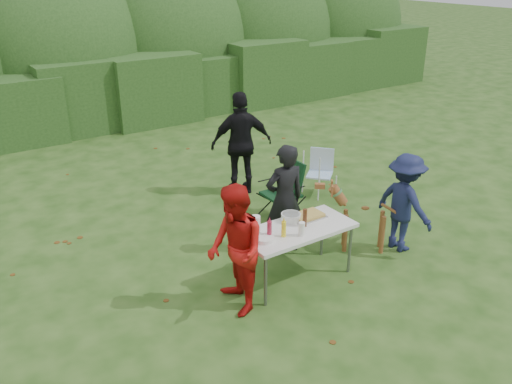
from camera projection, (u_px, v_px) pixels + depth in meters
ground at (283, 279)px, 7.13m from camera, size 80.00×80.00×0.00m
hedge_row at (83, 96)px, 12.87m from camera, size 22.00×1.40×1.70m
shrub_backdrop at (60, 55)px, 13.79m from camera, size 20.00×2.60×3.20m
folding_table at (297, 232)px, 6.89m from camera, size 1.50×0.70×0.74m
person_cook at (285, 200)px, 7.52m from camera, size 0.63×0.46×1.61m
person_red_jacket at (236, 250)px, 6.24m from camera, size 0.75×0.88×1.59m
person_black_puffy at (241, 144)px, 9.42m from camera, size 1.16×0.78×1.83m
child at (404, 203)px, 7.62m from camera, size 0.55×0.94×1.44m
dog at (364, 218)px, 7.68m from camera, size 1.07×0.99×0.99m
camping_chair at (281, 191)px, 8.60m from camera, size 0.62×0.62×0.97m
lawn_chair at (320, 173)px, 9.55m from camera, size 0.67×0.67×0.80m
food_tray at (308, 217)px, 7.14m from camera, size 0.45×0.30×0.02m
focaccia_bread at (308, 215)px, 7.12m from camera, size 0.40×0.26×0.04m
mustard_bottle at (284, 229)px, 6.62m from camera, size 0.06×0.06×0.20m
ketchup_bottle at (269, 230)px, 6.59m from camera, size 0.06×0.06×0.22m
beer_bottle at (305, 218)px, 6.87m from camera, size 0.06×0.06×0.24m
paper_towel_roll at (256, 226)px, 6.64m from camera, size 0.12×0.12×0.26m
cup_stack at (302, 229)px, 6.65m from camera, size 0.08×0.08×0.18m
pasta_bowl at (291, 217)px, 7.04m from camera, size 0.26×0.26×0.10m
plate_stack at (265, 239)px, 6.55m from camera, size 0.24×0.24×0.05m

